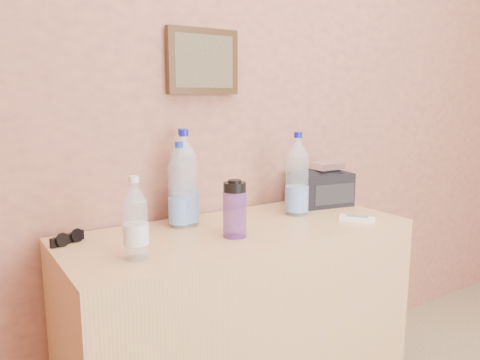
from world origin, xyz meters
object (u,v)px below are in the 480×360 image
object	(u,v)px
pet_small	(135,223)
toiletry_bag	(321,186)
dresser	(239,329)
pet_large_a	(180,190)
nalgene_bottle	(235,209)
pet_large_c	(184,181)
pet_large_b	(185,184)
foil_packet	(326,166)
pet_large_d	(297,178)
sunglasses	(67,239)
ac_remote	(357,219)

from	to	relation	value
pet_small	toiletry_bag	xyz separation A→B (m)	(0.94, 0.23, -0.03)
pet_small	dresser	bearing A→B (deg)	13.81
pet_large_a	nalgene_bottle	xyz separation A→B (m)	(0.10, -0.22, -0.04)
pet_large_c	pet_large_a	bearing A→B (deg)	-125.05
pet_large_a	pet_large_b	distance (m)	0.03
pet_large_c	foil_packet	world-z (taller)	pet_large_c
nalgene_bottle	pet_large_d	bearing A→B (deg)	18.51
pet_large_c	foil_packet	xyz separation A→B (m)	(0.63, -0.11, 0.02)
dresser	pet_small	size ratio (longest dim) A/B	5.12
pet_large_b	toiletry_bag	xyz separation A→B (m)	(0.65, -0.02, -0.07)
pet_small	sunglasses	distance (m)	0.31
pet_large_d	sunglasses	size ratio (longest dim) A/B	2.69
pet_large_c	sunglasses	distance (m)	0.47
ac_remote	toiletry_bag	distance (m)	0.30
pet_small	ac_remote	xyz separation A→B (m)	(0.87, -0.05, -0.10)
pet_large_c	pet_small	distance (m)	0.44
pet_small	pet_large_c	bearing A→B (deg)	45.38
pet_large_d	nalgene_bottle	distance (m)	0.40
pet_large_b	pet_small	bearing A→B (deg)	-138.57
nalgene_bottle	foil_packet	xyz separation A→B (m)	(0.58, 0.18, 0.08)
nalgene_bottle	foil_packet	bearing A→B (deg)	17.14
foil_packet	sunglasses	bearing A→B (deg)	177.23
dresser	toiletry_bag	distance (m)	0.71
pet_large_c	nalgene_bottle	world-z (taller)	pet_large_c
pet_large_a	pet_large_c	bearing A→B (deg)	54.95
ac_remote	nalgene_bottle	bearing A→B (deg)	-133.24
sunglasses	toiletry_bag	world-z (taller)	toiletry_bag
sunglasses	pet_large_d	bearing A→B (deg)	-32.84
pet_large_b	nalgene_bottle	world-z (taller)	pet_large_b
sunglasses	dresser	bearing A→B (deg)	-41.24
pet_small	pet_large_d	bearing A→B (deg)	11.84
pet_large_b	ac_remote	bearing A→B (deg)	-27.74
sunglasses	foil_packet	world-z (taller)	foil_packet
toiletry_bag	dresser	bearing A→B (deg)	-155.60
ac_remote	pet_small	bearing A→B (deg)	-127.48
pet_large_b	ac_remote	size ratio (longest dim) A/B	2.69
pet_large_c	ac_remote	world-z (taller)	pet_large_c
pet_large_b	nalgene_bottle	bearing A→B (deg)	-71.01
nalgene_bottle	toiletry_bag	bearing A→B (deg)	19.38
pet_large_c	toiletry_bag	xyz separation A→B (m)	(0.63, -0.08, -0.07)
pet_large_c	pet_large_d	distance (m)	0.46
dresser	sunglasses	distance (m)	0.72
toiletry_bag	foil_packet	size ratio (longest dim) A/B	1.89
pet_large_d	toiletry_bag	world-z (taller)	pet_large_d
pet_large_d	pet_large_a	bearing A→B (deg)	169.11
pet_small	nalgene_bottle	size ratio (longest dim) A/B	1.25
dresser	pet_small	bearing A→B (deg)	-166.19
pet_large_c	sunglasses	world-z (taller)	pet_large_c
dresser	pet_large_c	xyz separation A→B (m)	(-0.12, 0.21, 0.55)
pet_large_d	nalgene_bottle	size ratio (longest dim) A/B	1.69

